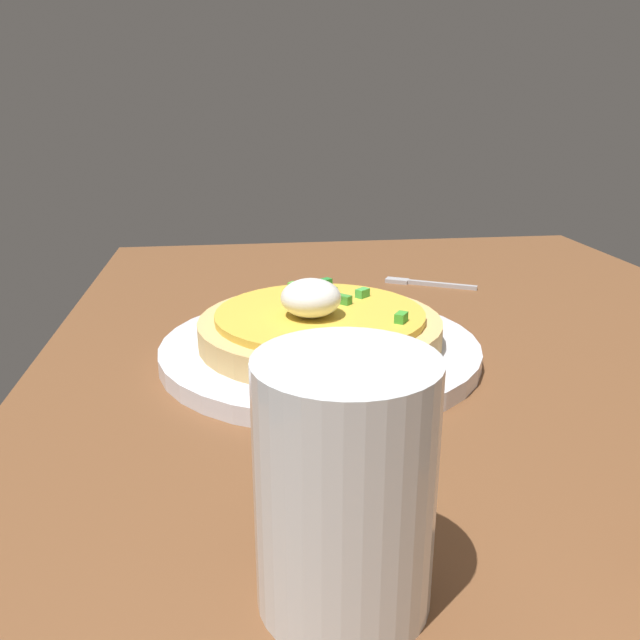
{
  "coord_description": "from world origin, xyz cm",
  "views": [
    {
      "loc": [
        46.85,
        -18.5,
        24.45
      ],
      "look_at": [
        -5.9,
        -11.47,
        6.38
      ],
      "focal_mm": 36.19,
      "sensor_mm": 36.0,
      "label": 1
    }
  ],
  "objects_px": {
    "cup_far": "(345,498)",
    "plate": "(320,349)",
    "fork": "(422,283)",
    "pizza": "(320,325)"
  },
  "relations": [
    {
      "from": "cup_far",
      "to": "fork",
      "type": "distance_m",
      "value": 0.55
    },
    {
      "from": "plate",
      "to": "pizza",
      "type": "relative_size",
      "value": 1.32
    },
    {
      "from": "fork",
      "to": "plate",
      "type": "bearing_deg",
      "value": 82.26
    },
    {
      "from": "cup_far",
      "to": "fork",
      "type": "relative_size",
      "value": 1.13
    },
    {
      "from": "plate",
      "to": "cup_far",
      "type": "distance_m",
      "value": 0.3
    },
    {
      "from": "fork",
      "to": "cup_far",
      "type": "bearing_deg",
      "value": 97.89
    },
    {
      "from": "plate",
      "to": "cup_far",
      "type": "xyz_separation_m",
      "value": [
        0.29,
        -0.03,
        0.04
      ]
    },
    {
      "from": "cup_far",
      "to": "plate",
      "type": "bearing_deg",
      "value": 174.53
    },
    {
      "from": "plate",
      "to": "cup_far",
      "type": "height_order",
      "value": "cup_far"
    },
    {
      "from": "plate",
      "to": "fork",
      "type": "bearing_deg",
      "value": 144.43
    }
  ]
}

